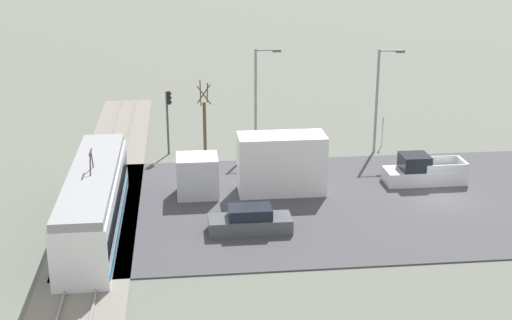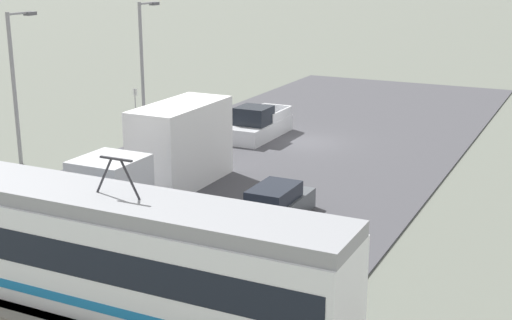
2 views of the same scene
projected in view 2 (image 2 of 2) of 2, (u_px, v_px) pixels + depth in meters
ground_plane at (304, 143)px, 40.64m from camera, size 320.00×320.00×0.00m
road_surface at (304, 142)px, 40.63m from camera, size 17.29×45.15×0.08m
rail_bed at (55, 289)px, 22.61m from camera, size 55.90×4.40×0.22m
light_rail_tram at (121, 253)px, 21.00m from camera, size 14.25×2.72×4.62m
box_truck at (166, 154)px, 31.51m from camera, size 2.44×9.32×3.76m
pickup_truck at (259, 125)px, 41.40m from camera, size 1.99×5.27×1.94m
sedan_car_0 at (274, 207)px, 28.21m from camera, size 1.75×4.60×1.44m
street_lamp_near_crossing at (144, 57)px, 42.40m from camera, size 0.36×1.95×7.72m
street_lamp_mid_block at (16, 77)px, 35.49m from camera, size 0.36×1.95×7.66m
no_parking_sign at (135, 103)px, 44.45m from camera, size 0.32×0.08×2.37m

